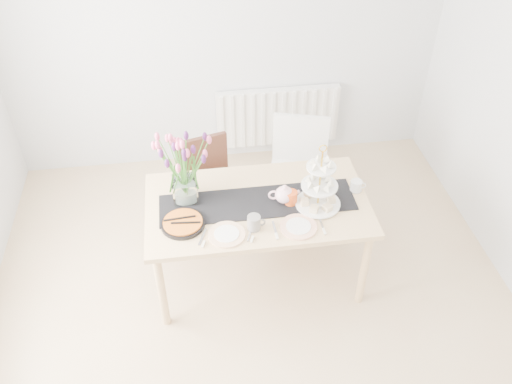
{
  "coord_description": "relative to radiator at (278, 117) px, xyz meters",
  "views": [
    {
      "loc": [
        -0.35,
        -2.28,
        3.31
      ],
      "look_at": [
        0.05,
        0.55,
        0.9
      ],
      "focal_mm": 38.0,
      "sensor_mm": 36.0,
      "label": 1
    }
  ],
  "objects": [
    {
      "name": "plate_right",
      "position": [
        -0.19,
        -1.88,
        0.31
      ],
      "size": [
        0.26,
        0.26,
        0.01
      ],
      "primitive_type": "cylinder",
      "rotation": [
        0.0,
        0.0,
        0.02
      ],
      "color": "white",
      "rests_on": "dining_table"
    },
    {
      "name": "room_shell",
      "position": [
        -0.5,
        -2.19,
        0.85
      ],
      "size": [
        4.5,
        4.5,
        4.5
      ],
      "color": "tan",
      "rests_on": "ground"
    },
    {
      "name": "table_runner",
      "position": [
        -0.43,
        -1.59,
        0.3
      ],
      "size": [
        1.4,
        0.35,
        0.01
      ],
      "primitive_type": "cube",
      "color": "black",
      "rests_on": "dining_table"
    },
    {
      "name": "plate_left",
      "position": [
        -0.68,
        -1.88,
        0.31
      ],
      "size": [
        0.33,
        0.33,
        0.01
      ],
      "primitive_type": "cylinder",
      "rotation": [
        0.0,
        0.0,
        -0.35
      ],
      "color": "white",
      "rests_on": "dining_table"
    },
    {
      "name": "chair_white",
      "position": [
        0.02,
        -0.9,
        0.1
      ],
      "size": [
        0.58,
        0.58,
        0.94
      ],
      "rotation": [
        0.0,
        0.0,
        -0.29
      ],
      "color": "silver",
      "rests_on": "ground"
    },
    {
      "name": "cream_jug",
      "position": [
        0.31,
        -1.55,
        0.34
      ],
      "size": [
        0.1,
        0.1,
        0.09
      ],
      "primitive_type": "cylinder",
      "rotation": [
        0.0,
        0.0,
        -0.15
      ],
      "color": "silver",
      "rests_on": "dining_table"
    },
    {
      "name": "mug_orange",
      "position": [
        -0.2,
        -1.63,
        0.35
      ],
      "size": [
        0.13,
        0.13,
        0.11
      ],
      "primitive_type": "cylinder",
      "rotation": [
        0.0,
        0.0,
        0.79
      ],
      "color": "#E45019",
      "rests_on": "dining_table"
    },
    {
      "name": "chair_brown",
      "position": [
        -0.76,
        -0.99,
        0.06
      ],
      "size": [
        0.52,
        0.52,
        0.87
      ],
      "rotation": [
        0.0,
        0.0,
        0.26
      ],
      "color": "#381A14",
      "rests_on": "ground"
    },
    {
      "name": "teapot",
      "position": [
        -0.24,
        -1.6,
        0.37
      ],
      "size": [
        0.23,
        0.2,
        0.14
      ],
      "primitive_type": null,
      "rotation": [
        0.0,
        0.0,
        -0.1
      ],
      "color": "white",
      "rests_on": "dining_table"
    },
    {
      "name": "tulip_vase",
      "position": [
        -0.93,
        -1.47,
        0.65
      ],
      "size": [
        0.64,
        0.64,
        0.55
      ],
      "rotation": [
        0.0,
        0.0,
        -0.19
      ],
      "color": "silver",
      "rests_on": "dining_table"
    },
    {
      "name": "dining_table",
      "position": [
        -0.43,
        -1.59,
        0.22
      ],
      "size": [
        1.6,
        0.9,
        0.75
      ],
      "color": "tan",
      "rests_on": "ground"
    },
    {
      "name": "radiator",
      "position": [
        0.0,
        0.0,
        0.0
      ],
      "size": [
        1.2,
        0.08,
        0.6
      ],
      "primitive_type": "cube",
      "color": "white",
      "rests_on": "room_shell"
    },
    {
      "name": "mug_grey",
      "position": [
        -0.49,
        -1.84,
        0.35
      ],
      "size": [
        0.1,
        0.1,
        0.11
      ],
      "primitive_type": "cylinder",
      "rotation": [
        0.0,
        0.0,
        -0.07
      ],
      "color": "slate",
      "rests_on": "dining_table"
    },
    {
      "name": "cake_stand",
      "position": [
        -0.01,
        -1.67,
        0.44
      ],
      "size": [
        0.32,
        0.32,
        0.47
      ],
      "rotation": [
        0.0,
        0.0,
        0.24
      ],
      "color": "gold",
      "rests_on": "dining_table"
    },
    {
      "name": "tart_tin",
      "position": [
        -0.97,
        -1.74,
        0.32
      ],
      "size": [
        0.3,
        0.3,
        0.04
      ],
      "rotation": [
        0.0,
        0.0,
        -0.36
      ],
      "color": "black",
      "rests_on": "dining_table"
    }
  ]
}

